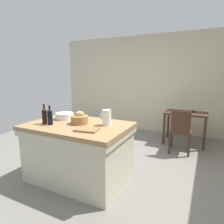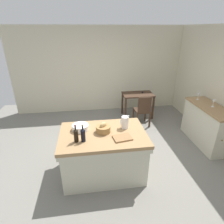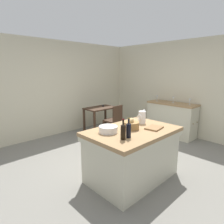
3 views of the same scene
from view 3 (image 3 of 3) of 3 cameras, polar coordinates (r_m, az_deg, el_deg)
The scene contains 16 objects.
ground_plane at distance 3.88m, azimuth 2.81°, elevation -15.33°, with size 6.76×6.76×0.00m, color slate.
wall_back at distance 5.57m, azimuth -16.98°, elevation 6.67°, with size 5.32×0.12×2.60m, color beige.
wall_right at distance 5.64m, azimuth 21.56°, elevation 6.41°, with size 0.12×5.20×2.60m, color beige.
island_table at distance 3.27m, azimuth 6.03°, elevation -11.85°, with size 1.49×1.00×0.86m.
side_cabinet at distance 5.58m, azimuth 17.27°, elevation -2.04°, with size 0.52×1.35×0.93m.
writing_desk at distance 5.64m, azimuth -3.51°, elevation 0.19°, with size 0.90×0.56×0.78m.
wooden_chair at distance 5.22m, azimuth 0.71°, elevation -2.34°, with size 0.41×0.41×0.89m.
pitcher at distance 3.48m, azimuth 8.94°, elevation -1.50°, with size 0.17×0.13×0.27m.
wash_bowl at distance 2.96m, azimuth -1.14°, elevation -5.17°, with size 0.29×0.29×0.10m, color white.
bread_basket at distance 3.14m, azimuth 5.80°, elevation -3.86°, with size 0.25×0.25×0.19m.
cutting_board at distance 3.24m, azimuth 12.46°, elevation -4.63°, with size 0.29×0.22×0.02m, color olive.
wine_bottle_dark at distance 2.73m, azimuth 4.97°, elevation -5.25°, with size 0.07×0.07×0.29m.
wine_bottle_amber at distance 2.65m, azimuth 3.34°, elevation -5.72°, with size 0.07×0.07×0.30m.
wine_glass_far_left at distance 5.32m, azimuth 22.26°, elevation 3.19°, with size 0.07×0.07×0.16m.
wine_glass_left at distance 5.49m, azimuth 17.84°, elevation 3.82°, with size 0.07×0.07×0.16m.
wine_glass_middle at distance 5.67m, azimuth 13.31°, elevation 4.31°, with size 0.07×0.07×0.16m.
Camera 3 is at (-2.51, -2.35, 1.80)m, focal length 30.63 mm.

